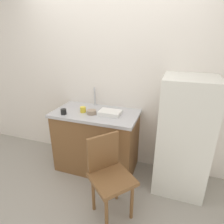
{
  "coord_description": "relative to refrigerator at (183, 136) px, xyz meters",
  "views": [
    {
      "loc": [
        0.86,
        -1.49,
        1.8
      ],
      "look_at": [
        0.13,
        0.6,
        0.93
      ],
      "focal_mm": 29.97,
      "sensor_mm": 36.0,
      "label": 1
    }
  ],
  "objects": [
    {
      "name": "ground_plane",
      "position": [
        -1.02,
        -0.65,
        -0.71
      ],
      "size": [
        8.0,
        8.0,
        0.0
      ],
      "primitive_type": "plane",
      "color": "#9E998E"
    },
    {
      "name": "back_wall",
      "position": [
        -1.02,
        0.35,
        0.61
      ],
      "size": [
        4.8,
        0.1,
        2.64
      ],
      "primitive_type": "cube",
      "color": "white",
      "rests_on": "ground_plane"
    },
    {
      "name": "cabinet_base",
      "position": [
        -1.14,
        -0.0,
        -0.29
      ],
      "size": [
        1.11,
        0.6,
        0.84
      ],
      "primitive_type": "cube",
      "color": "brown",
      "rests_on": "ground_plane"
    },
    {
      "name": "countertop",
      "position": [
        -1.14,
        -0.0,
        0.15
      ],
      "size": [
        1.15,
        0.64,
        0.04
      ],
      "primitive_type": "cube",
      "color": "#B7B7BC",
      "rests_on": "cabinet_base"
    },
    {
      "name": "faucet",
      "position": [
        -1.26,
        0.25,
        0.3
      ],
      "size": [
        0.02,
        0.02,
        0.27
      ],
      "primitive_type": "cylinder",
      "color": "#B7B7BC",
      "rests_on": "countertop"
    },
    {
      "name": "refrigerator",
      "position": [
        0.0,
        0.0,
        0.0
      ],
      "size": [
        0.59,
        0.59,
        1.43
      ],
      "primitive_type": "cube",
      "color": "silver",
      "rests_on": "ground_plane"
    },
    {
      "name": "chair",
      "position": [
        -0.7,
        -0.67,
        -0.21
      ],
      "size": [
        0.56,
        0.56,
        0.89
      ],
      "rotation": [
        0.0,
        0.0,
        0.86
      ],
      "color": "brown",
      "rests_on": "ground_plane"
    },
    {
      "name": "dish_tray",
      "position": [
        -0.93,
        -0.03,
        0.19
      ],
      "size": [
        0.28,
        0.2,
        0.05
      ],
      "primitive_type": "cube",
      "color": "white",
      "rests_on": "countertop"
    },
    {
      "name": "terracotta_bowl",
      "position": [
        -1.16,
        -0.09,
        0.19
      ],
      "size": [
        0.12,
        0.12,
        0.05
      ],
      "primitive_type": "cylinder",
      "color": "gray",
      "rests_on": "countertop"
    },
    {
      "name": "cup_black",
      "position": [
        -1.5,
        -0.22,
        0.2
      ],
      "size": [
        0.07,
        0.07,
        0.07
      ],
      "primitive_type": "cylinder",
      "color": "black",
      "rests_on": "countertop"
    },
    {
      "name": "cup_yellow",
      "position": [
        -1.29,
        -0.06,
        0.2
      ],
      "size": [
        0.08,
        0.08,
        0.07
      ],
      "primitive_type": "cylinder",
      "color": "yellow",
      "rests_on": "countertop"
    }
  ]
}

